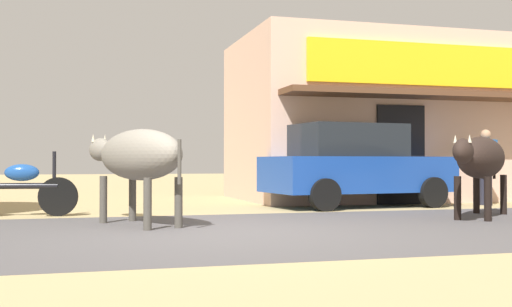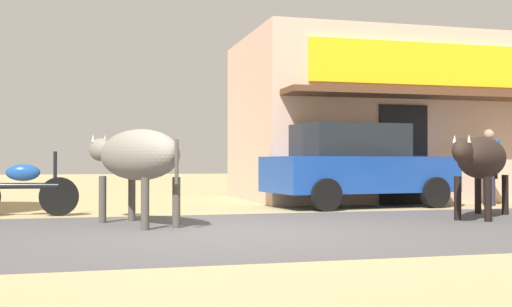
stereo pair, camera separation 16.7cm
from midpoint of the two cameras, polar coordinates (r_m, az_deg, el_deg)
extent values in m
plane|color=tan|center=(8.37, -3.04, -6.90)|extent=(80.00, 80.00, 0.00)
cube|color=#535051|center=(8.37, -3.04, -6.88)|extent=(72.00, 5.30, 0.00)
cube|color=#D8AE98|center=(16.35, 12.43, 2.83)|extent=(7.53, 4.17, 3.82)
cube|color=yellow|center=(14.59, 16.33, 7.50)|extent=(6.03, 0.10, 0.90)
cube|color=brown|center=(14.18, 17.16, 4.94)|extent=(7.23, 0.90, 0.12)
cube|color=black|center=(14.03, 13.17, -0.10)|extent=(1.10, 0.06, 2.10)
cube|color=#1A439F|center=(13.15, 9.42, -1.81)|extent=(3.85, 2.09, 0.70)
cube|color=#1E2328|center=(13.01, 8.38, 1.13)|extent=(2.19, 1.77, 0.64)
cylinder|color=black|center=(14.50, 11.78, -3.08)|extent=(0.62, 0.25, 0.60)
cylinder|color=black|center=(13.13, 15.81, -3.32)|extent=(0.62, 0.25, 0.60)
cylinder|color=black|center=(13.34, 3.14, -3.31)|extent=(0.62, 0.25, 0.60)
cylinder|color=black|center=(11.84, 6.55, -3.63)|extent=(0.62, 0.25, 0.60)
cylinder|color=black|center=(11.25, -16.52, -3.64)|extent=(0.65, 0.18, 0.64)
cylinder|color=black|center=(11.38, -19.64, -2.69)|extent=(1.26, 0.30, 0.10)
ellipsoid|color=#1E4C99|center=(11.36, -19.39, -1.59)|extent=(0.59, 0.33, 0.28)
cylinder|color=black|center=(11.25, -16.83, -1.35)|extent=(0.06, 0.06, 0.60)
ellipsoid|color=gray|center=(9.32, -9.82, -0.11)|extent=(1.41, 2.10, 0.72)
ellipsoid|color=gray|center=(10.43, -13.07, 0.33)|extent=(0.48, 0.63, 0.36)
cone|color=beige|center=(10.44, -13.68, 1.32)|extent=(0.06, 0.06, 0.12)
cone|color=beige|center=(10.52, -12.69, 1.30)|extent=(0.06, 0.06, 0.12)
cylinder|color=#4A463F|center=(9.80, -12.86, -3.95)|extent=(0.11, 0.11, 0.69)
cylinder|color=#4A463F|center=(10.01, -10.39, -3.89)|extent=(0.11, 0.11, 0.69)
cylinder|color=#4A463F|center=(8.65, -9.17, -4.39)|extent=(0.11, 0.11, 0.69)
cylinder|color=#4A463F|center=(8.89, -6.48, -4.30)|extent=(0.11, 0.11, 0.69)
cylinder|color=#4A463F|center=(8.41, -6.43, -0.73)|extent=(0.05, 0.05, 0.58)
ellipsoid|color=#2C211C|center=(11.12, 19.68, -0.35)|extent=(2.07, 2.06, 0.68)
ellipsoid|color=#2C211C|center=(9.76, 18.16, 0.19)|extent=(0.60, 0.59, 0.36)
cone|color=beige|center=(9.70, 18.67, 1.26)|extent=(0.06, 0.06, 0.12)
cone|color=beige|center=(9.74, 17.52, 1.25)|extent=(0.06, 0.06, 0.12)
cylinder|color=black|center=(10.37, 20.15, -3.79)|extent=(0.11, 0.11, 0.68)
cylinder|color=black|center=(10.46, 17.74, -3.77)|extent=(0.11, 0.11, 0.68)
cylinder|color=black|center=(11.83, 21.42, -3.40)|extent=(0.11, 0.11, 0.68)
cylinder|color=black|center=(11.91, 19.30, -3.39)|extent=(0.11, 0.11, 0.68)
cylinder|color=black|center=(12.30, 20.71, -0.84)|extent=(0.05, 0.05, 0.54)
cylinder|color=#262633|center=(14.26, 19.90, -2.71)|extent=(0.14, 0.14, 0.79)
cylinder|color=#262633|center=(14.12, 20.32, -2.73)|extent=(0.14, 0.14, 0.79)
cube|color=#265999|center=(14.18, 20.10, 0.01)|extent=(0.44, 0.33, 0.56)
sphere|color=tan|center=(14.19, 20.09, 1.58)|extent=(0.21, 0.21, 0.21)
cylinder|color=#265999|center=(14.39, 19.50, 0.11)|extent=(0.09, 0.09, 0.51)
cylinder|color=#265999|center=(13.97, 20.71, 0.14)|extent=(0.09, 0.09, 0.51)
camera|label=1|loc=(0.08, -89.56, -0.01)|focal=45.53mm
camera|label=2|loc=(0.08, 90.44, 0.01)|focal=45.53mm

